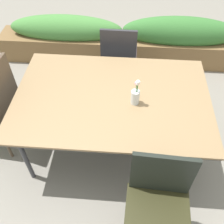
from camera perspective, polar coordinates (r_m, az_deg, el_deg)
name	(u,v)px	position (r m, az deg, el deg)	size (l,w,h in m)	color
ground_plane	(121,139)	(2.81, 2.01, -6.05)	(12.00, 12.00, 0.00)	gray
dining_table	(112,99)	(2.28, 0.00, 2.79)	(1.70, 1.14, 0.70)	#8C704C
chair_near_right	(159,203)	(1.91, 10.23, -19.21)	(0.47, 0.47, 0.92)	#2C2B15
chair_far_side	(119,54)	(3.02, 1.53, 12.73)	(0.41, 0.41, 0.90)	#2E272B
flower_vase	(135,95)	(2.14, 5.20, 3.72)	(0.07, 0.07, 0.25)	silver
planter_box	(123,40)	(3.68, 2.55, 15.56)	(3.38, 0.40, 0.67)	brown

